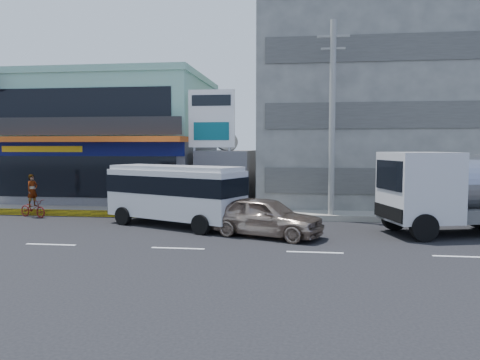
% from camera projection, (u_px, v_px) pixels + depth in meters
% --- Properties ---
extents(ground, '(120.00, 120.00, 0.00)m').
position_uv_depth(ground, '(178.00, 248.00, 17.25)').
color(ground, black).
rests_on(ground, ground).
extents(sidewalk, '(70.00, 5.00, 0.30)m').
position_uv_depth(sidewalk, '(310.00, 211.00, 25.98)').
color(sidewalk, gray).
rests_on(sidewalk, ground).
extents(shop_building, '(12.40, 11.70, 8.00)m').
position_uv_depth(shop_building, '(117.00, 143.00, 31.80)').
color(shop_building, '#4A4A4F').
rests_on(shop_building, ground).
extents(concrete_building, '(16.00, 12.00, 14.00)m').
position_uv_depth(concrete_building, '(388.00, 96.00, 30.26)').
color(concrete_building, gray).
rests_on(concrete_building, ground).
extents(gap_structure, '(3.00, 6.00, 3.50)m').
position_uv_depth(gap_structure, '(228.00, 179.00, 28.99)').
color(gap_structure, '#4A4A4F').
rests_on(gap_structure, ground).
extents(satellite_dish, '(1.50, 1.50, 0.15)m').
position_uv_depth(satellite_dish, '(226.00, 149.00, 27.87)').
color(satellite_dish, slate).
rests_on(satellite_dish, gap_structure).
extents(billboard, '(2.60, 0.18, 6.90)m').
position_uv_depth(billboard, '(212.00, 125.00, 26.05)').
color(billboard, gray).
rests_on(billboard, ground).
extents(utility_pole_near, '(1.60, 0.30, 10.00)m').
position_uv_depth(utility_pole_near, '(332.00, 119.00, 23.41)').
color(utility_pole_near, '#999993').
rests_on(utility_pole_near, ground).
extents(minibus, '(7.10, 4.82, 2.85)m').
position_uv_depth(minibus, '(175.00, 190.00, 21.91)').
color(minibus, silver).
rests_on(minibus, ground).
extents(sedan, '(5.29, 3.55, 1.67)m').
position_uv_depth(sedan, '(265.00, 217.00, 19.49)').
color(sedan, tan).
rests_on(sedan, ground).
extents(tanker_truck, '(9.29, 4.81, 3.51)m').
position_uv_depth(tanker_truck, '(479.00, 190.00, 20.01)').
color(tanker_truck, silver).
rests_on(tanker_truck, ground).
extents(motorcycle_rider, '(1.88, 1.17, 2.28)m').
position_uv_depth(motorcycle_rider, '(33.00, 203.00, 24.79)').
color(motorcycle_rider, '#5B0E0D').
rests_on(motorcycle_rider, ground).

